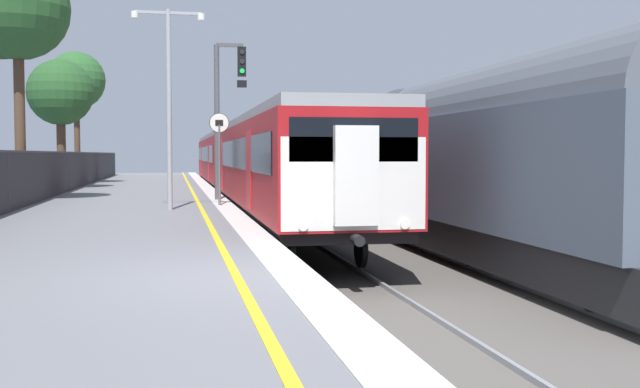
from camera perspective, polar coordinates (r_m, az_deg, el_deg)
ground at (r=10.51m, az=10.37°, el=-8.92°), size 17.40×110.00×1.21m
commuter_train_at_platform at (r=34.29m, az=-5.64°, el=2.53°), size 2.83×42.23×3.81m
freight_train_adjacent_track at (r=36.46m, az=0.41°, el=2.91°), size 2.60×54.03×4.55m
signal_gantry at (r=25.98m, az=-7.22°, el=6.86°), size 1.10×0.24×5.31m
speed_limit_sign at (r=23.03m, az=-7.61°, el=3.55°), size 0.59×0.08×2.80m
platform_lamp_mid at (r=21.54m, az=-11.34°, el=7.57°), size 2.00×0.20×5.56m
background_tree_left at (r=26.54m, az=-22.23°, el=12.54°), size 3.45×3.28×7.85m
background_tree_centre at (r=36.13m, az=-19.07°, el=7.07°), size 2.94×2.94×5.80m
background_tree_right at (r=41.98m, az=-18.14°, el=7.95°), size 3.16×3.00×6.92m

